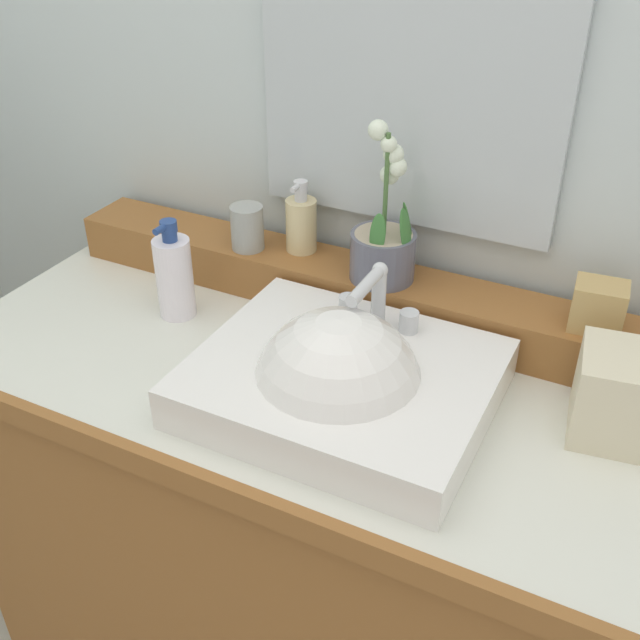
{
  "coord_description": "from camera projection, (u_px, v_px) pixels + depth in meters",
  "views": [
    {
      "loc": [
        0.49,
        -0.91,
        1.64
      ],
      "look_at": [
        0.04,
        -0.01,
        0.99
      ],
      "focal_mm": 42.8,
      "sensor_mm": 36.0,
      "label": 1
    }
  ],
  "objects": [
    {
      "name": "trinket_box",
      "position": [
        598.0,
        306.0,
        1.21
      ],
      "size": [
        0.09,
        0.07,
        0.08
      ],
      "primitive_type": "cube",
      "rotation": [
        0.0,
        0.0,
        0.11
      ],
      "color": "tan",
      "rests_on": "back_ledge"
    },
    {
      "name": "tissue_box",
      "position": [
        621.0,
        396.0,
        1.11
      ],
      "size": [
        0.15,
        0.15,
        0.14
      ],
      "primitive_type": "cube",
      "rotation": [
        0.0,
        0.0,
        0.14
      ],
      "color": "beige",
      "rests_on": "vanity_cabinet"
    },
    {
      "name": "soap_dispenser",
      "position": [
        301.0,
        223.0,
        1.43
      ],
      "size": [
        0.06,
        0.06,
        0.14
      ],
      "color": "beige",
      "rests_on": "back_ledge"
    },
    {
      "name": "sink_basin",
      "position": [
        340.0,
        388.0,
        1.19
      ],
      "size": [
        0.45,
        0.38,
        0.29
      ],
      "color": "white",
      "rests_on": "vanity_cabinet"
    },
    {
      "name": "back_ledge",
      "position": [
        357.0,
        289.0,
        1.42
      ],
      "size": [
        1.19,
        0.13,
        0.09
      ],
      "primitive_type": "cube",
      "color": "#925C2B",
      "rests_on": "vanity_cabinet"
    },
    {
      "name": "potted_plant",
      "position": [
        384.0,
        242.0,
        1.33
      ],
      "size": [
        0.12,
        0.12,
        0.28
      ],
      "color": "slate",
      "rests_on": "back_ledge"
    },
    {
      "name": "mirror",
      "position": [
        410.0,
        60.0,
        1.24
      ],
      "size": [
        0.54,
        0.02,
        0.57
      ],
      "primitive_type": "cube",
      "color": "silver"
    },
    {
      "name": "lotion_bottle",
      "position": [
        174.0,
        276.0,
        1.39
      ],
      "size": [
        0.07,
        0.07,
        0.19
      ],
      "color": "white",
      "rests_on": "vanity_cabinet"
    },
    {
      "name": "tumbler_cup",
      "position": [
        247.0,
        228.0,
        1.45
      ],
      "size": [
        0.06,
        0.06,
        0.09
      ],
      "primitive_type": "cylinder",
      "color": "#9DA09A",
      "rests_on": "back_ledge"
    },
    {
      "name": "wall_back",
      "position": [
        405.0,
        71.0,
        1.37
      ],
      "size": [
        3.0,
        0.2,
        2.55
      ],
      "primitive_type": "cube",
      "color": "silver",
      "rests_on": "ground"
    },
    {
      "name": "vanity_cabinet",
      "position": [
        306.0,
        545.0,
        1.52
      ],
      "size": [
        1.27,
        0.59,
        0.88
      ],
      "color": "#925C2B",
      "rests_on": "ground"
    }
  ]
}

